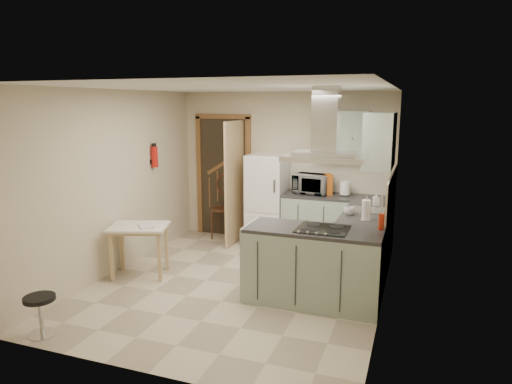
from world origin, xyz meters
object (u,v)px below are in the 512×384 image
at_px(drop_leaf_table, 140,251).
at_px(bentwood_chair, 225,209).
at_px(peninsula, 313,266).
at_px(fridge, 267,200).
at_px(extractor_hood, 325,158).
at_px(microwave, 312,184).
at_px(stool, 41,315).

distance_m(drop_leaf_table, bentwood_chair, 2.09).
xyz_separation_m(peninsula, drop_leaf_table, (-2.40, 0.04, -0.10)).
bearing_deg(drop_leaf_table, fridge, 40.27).
bearing_deg(extractor_hood, fridge, 123.79).
relative_size(fridge, peninsula, 0.97).
distance_m(fridge, microwave, 0.79).
relative_size(bentwood_chair, microwave, 1.85).
bearing_deg(stool, bentwood_chair, 84.28).
distance_m(fridge, drop_leaf_table, 2.30).
height_order(fridge, stool, fridge).
distance_m(peninsula, bentwood_chair, 2.92).
bearing_deg(peninsula, bentwood_chair, 134.21).
bearing_deg(stool, drop_leaf_table, 89.29).
height_order(fridge, extractor_hood, extractor_hood).
distance_m(stool, microwave, 4.27).
relative_size(fridge, drop_leaf_table, 2.00).
height_order(extractor_hood, bentwood_chair, extractor_hood).
xyz_separation_m(fridge, extractor_hood, (1.32, -1.98, 0.97)).
relative_size(fridge, extractor_hood, 1.67).
height_order(peninsula, microwave, microwave).
bearing_deg(extractor_hood, microwave, 106.34).
bearing_deg(microwave, drop_leaf_table, -125.01).
height_order(extractor_hood, stool, extractor_hood).
height_order(peninsula, extractor_hood, extractor_hood).
height_order(drop_leaf_table, stool, drop_leaf_table).
bearing_deg(stool, fridge, 72.01).
height_order(drop_leaf_table, bentwood_chair, bentwood_chair).
xyz_separation_m(fridge, drop_leaf_table, (-1.17, -1.94, -0.40)).
relative_size(drop_leaf_table, bentwood_chair, 0.73).
xyz_separation_m(extractor_hood, stool, (-2.52, -1.69, -1.51)).
relative_size(drop_leaf_table, microwave, 1.36).
bearing_deg(fridge, peninsula, -58.26).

